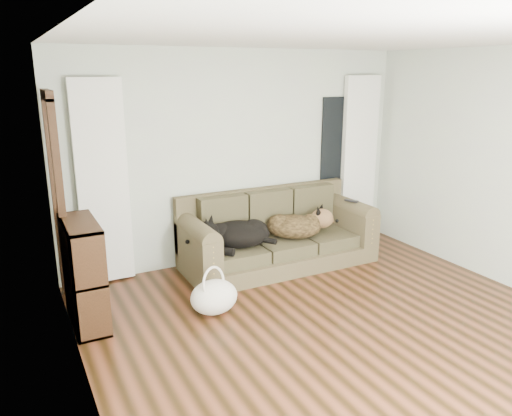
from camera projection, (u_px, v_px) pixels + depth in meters
name	position (u px, v px, depth m)	size (l,w,h in m)	color
floor	(363.00, 344.00, 4.41)	(5.00, 5.00, 0.00)	black
ceiling	(383.00, 34.00, 3.72)	(5.00, 5.00, 0.00)	white
wall_back	(240.00, 157.00, 6.21)	(4.50, 0.04, 2.60)	beige
wall_left	(85.00, 246.00, 3.07)	(0.04, 5.00, 2.60)	beige
curtain_left	(103.00, 184.00, 5.43)	(0.55, 0.08, 2.25)	white
curtain_right	(359.00, 158.00, 6.97)	(0.55, 0.08, 2.25)	white
window_pane	(337.00, 142.00, 6.79)	(0.50, 0.03, 1.20)	black
door_casing	(59.00, 206.00, 4.92)	(0.07, 0.60, 2.10)	black
sofa	(279.00, 230.00, 6.10)	(2.36, 1.02, 0.97)	#494222
dog_black_lab	(235.00, 236.00, 5.80)	(0.73, 0.51, 0.31)	black
dog_shepherd	(297.00, 226.00, 6.14)	(0.70, 0.50, 0.31)	black
tv_remote	(351.00, 201.00, 6.38)	(0.05, 0.17, 0.02)	black
tote_bag	(214.00, 298.00, 4.94)	(0.48, 0.37, 0.35)	silver
bookshelf	(84.00, 274.00, 4.68)	(0.30, 0.81, 1.01)	black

